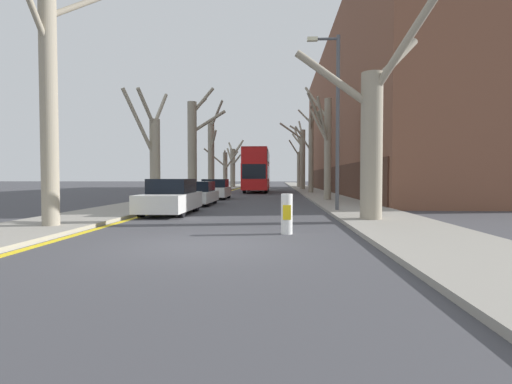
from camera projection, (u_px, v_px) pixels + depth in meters
name	position (u px, v px, depth m)	size (l,w,h in m)	color
ground_plane	(202.00, 245.00, 8.86)	(300.00, 300.00, 0.00)	#424247
sidewalk_left	(230.00, 187.00, 59.04)	(3.07, 120.00, 0.12)	gray
sidewalk_right	(302.00, 187.00, 58.47)	(3.07, 120.00, 0.12)	gray
building_facade_right	(376.00, 116.00, 41.27)	(10.08, 47.54, 15.88)	brown
kerb_line_stripe	(242.00, 188.00, 58.95)	(0.24, 120.00, 0.01)	yellow
street_tree_left_0	(51.00, 87.00, 11.51)	(1.96, 3.15, 9.22)	gray
street_tree_left_1	(154.00, 153.00, 20.87)	(1.53, 4.14, 6.41)	gray
street_tree_left_2	(194.00, 145.00, 30.64)	(2.85, 2.11, 8.50)	gray
street_tree_left_3	(211.00, 154.00, 39.89)	(2.11, 4.05, 8.93)	gray
street_tree_left_4	(225.00, 168.00, 49.39)	(4.48, 4.04, 5.15)	gray
street_tree_left_5	(233.00, 165.00, 59.60)	(2.84, 3.91, 7.24)	gray
street_tree_right_0	(373.00, 132.00, 13.24)	(4.40, 2.92, 7.04)	gray
street_tree_right_1	(326.00, 143.00, 25.26)	(1.71, 3.19, 7.59)	gray
street_tree_right_2	(311.00, 151.00, 37.20)	(2.06, 2.92, 8.42)	gray
street_tree_right_3	(301.00, 155.00, 48.70)	(3.18, 3.61, 8.66)	gray
street_tree_right_4	(299.00, 167.00, 60.77)	(2.16, 2.45, 7.14)	gray
double_decker_bus	(257.00, 168.00, 41.33)	(2.45, 10.40, 4.36)	red
parked_car_0	(171.00, 197.00, 16.52)	(1.77, 4.55, 1.45)	silver
parked_car_1	(198.00, 194.00, 21.99)	(1.74, 4.25, 1.30)	silver
parked_car_2	(215.00, 190.00, 28.22)	(1.86, 3.95, 1.40)	silver
lamp_post	(335.00, 114.00, 17.09)	(1.40, 0.20, 7.57)	#4C4F54
traffic_bollard	(287.00, 214.00, 10.62)	(0.31, 0.32, 1.08)	white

